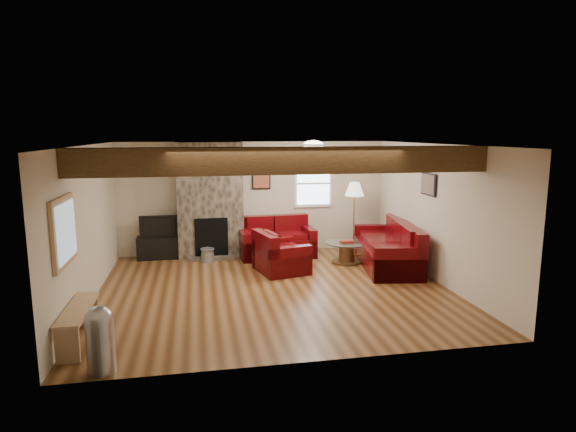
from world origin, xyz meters
name	(u,v)px	position (x,y,z in m)	size (l,w,h in m)	color
room	(274,219)	(0.00, 0.00, 1.25)	(8.00, 8.00, 8.00)	#593417
oak_beam	(287,160)	(0.00, -1.25, 2.31)	(6.00, 0.36, 0.38)	black
chimney_breast	(210,202)	(-1.00, 2.49, 1.22)	(1.40, 0.67, 2.50)	#332F27
back_window	(313,183)	(1.35, 2.71, 1.55)	(0.90, 0.08, 1.10)	white
hatch_window	(64,231)	(-2.96, -1.50, 1.45)	(0.08, 1.00, 0.90)	tan
ceiling_dome	(313,147)	(0.90, 0.90, 2.44)	(0.40, 0.40, 0.18)	white
artwork_back	(261,178)	(0.15, 2.71, 1.70)	(0.42, 0.06, 0.52)	black
artwork_right	(428,184)	(2.96, 0.30, 1.75)	(0.06, 0.55, 0.42)	black
sofa_three	(386,245)	(2.48, 1.03, 0.45)	(2.33, 0.97, 0.90)	#440408
loveseat	(276,237)	(0.41, 2.23, 0.43)	(1.62, 0.93, 0.86)	#440408
armchair_red	(281,252)	(0.31, 1.05, 0.40)	(0.99, 0.87, 0.80)	#440408
coffee_table	(346,252)	(1.77, 1.43, 0.22)	(0.90, 0.90, 0.47)	#462E16
tv_cabinet	(160,247)	(-2.09, 2.53, 0.24)	(0.97, 0.39, 0.48)	black
television	(159,226)	(-2.09, 2.53, 0.72)	(0.82, 0.11, 0.47)	black
floor_lamp	(355,193)	(2.11, 2.03, 1.39)	(0.42, 0.42, 1.63)	tan
pine_bench	(79,325)	(-2.83, -1.67, 0.24)	(0.29, 1.26, 0.47)	tan
pedal_bin	(100,339)	(-2.40, -2.55, 0.40)	(0.32, 0.32, 0.79)	#A8A8AD
coal_bucket	(207,255)	(-1.10, 2.06, 0.15)	(0.31, 0.31, 0.29)	gray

